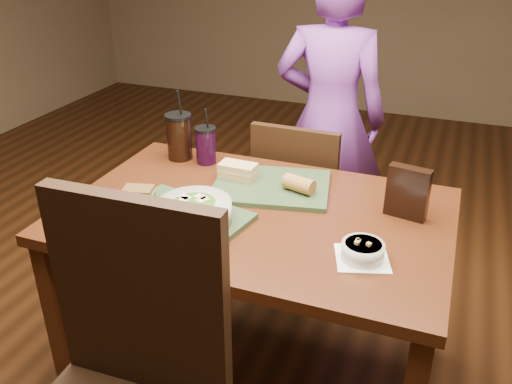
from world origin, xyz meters
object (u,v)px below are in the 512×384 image
at_px(tray_near, 178,220).
at_px(cup_berry, 206,145).
at_px(chair_far, 298,203).
at_px(salad_bowl, 195,210).
at_px(baguette_near, 201,231).
at_px(dining_table, 256,233).
at_px(baguette_far, 299,184).
at_px(diner, 330,119).
at_px(soup_bowl, 363,251).
at_px(sandwich_far, 238,171).
at_px(sandwich_near, 139,194).
at_px(cup_cola, 179,136).
at_px(tray_far, 271,186).
at_px(chip_bag, 408,193).

xyz_separation_m(tray_near, cup_berry, (-0.12, 0.47, 0.07)).
relative_size(chair_far, cup_berry, 3.77).
distance_m(salad_bowl, baguette_near, 0.12).
height_order(dining_table, baguette_far, baguette_far).
bearing_deg(tray_near, cup_berry, 104.72).
relative_size(diner, soup_bowl, 7.89).
relative_size(dining_table, sandwich_far, 9.24).
relative_size(chair_far, diner, 0.58).
relative_size(salad_bowl, soup_bowl, 1.25).
height_order(sandwich_near, cup_berry, cup_berry).
xyz_separation_m(baguette_near, cup_cola, (-0.38, 0.58, 0.04)).
bearing_deg(cup_cola, baguette_far, -15.45).
bearing_deg(baguette_far, sandwich_near, -152.11).
height_order(dining_table, soup_bowl, soup_bowl).
distance_m(soup_bowl, baguette_far, 0.43).
height_order(sandwich_far, baguette_near, baguette_near).
bearing_deg(salad_bowl, cup_berry, 111.56).
distance_m(dining_table, tray_near, 0.28).
bearing_deg(baguette_near, soup_bowl, 12.14).
distance_m(sandwich_far, baguette_near, 0.46).
bearing_deg(sandwich_near, diner, 69.87).
distance_m(tray_far, baguette_far, 0.12).
distance_m(dining_table, salad_bowl, 0.27).
distance_m(diner, sandwich_near, 1.17).
bearing_deg(tray_near, baguette_near, -37.26).
bearing_deg(cup_berry, sandwich_far, -32.13).
bearing_deg(soup_bowl, sandwich_near, 175.81).
bearing_deg(tray_near, sandwich_far, 79.49).
height_order(tray_near, cup_berry, cup_berry).
height_order(soup_bowl, sandwich_far, sandwich_far).
height_order(chair_far, tray_near, chair_far).
relative_size(tray_near, cup_berry, 1.80).
bearing_deg(chair_far, diner, 86.35).
relative_size(baguette_near, baguette_far, 1.20).
bearing_deg(sandwich_near, dining_table, 15.31).
height_order(dining_table, chair_far, chair_far).
xyz_separation_m(chair_far, baguette_near, (-0.06, -0.85, 0.31)).
xyz_separation_m(tray_far, soup_bowl, (0.40, -0.34, 0.02)).
relative_size(diner, sandwich_near, 13.11).
relative_size(tray_near, sandwich_far, 2.98).
relative_size(sandwich_far, baguette_far, 1.24).
bearing_deg(sandwich_near, cup_cola, 98.40).
distance_m(tray_near, baguette_far, 0.45).
relative_size(dining_table, chip_bag, 7.29).
height_order(dining_table, diner, diner).
bearing_deg(baguette_near, diner, 86.08).
bearing_deg(salad_bowl, dining_table, 48.98).
height_order(tray_far, cup_berry, cup_berry).
height_order(tray_far, salad_bowl, salad_bowl).
bearing_deg(soup_bowl, salad_bowl, -179.74).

